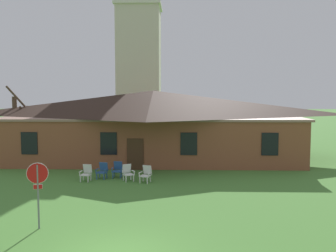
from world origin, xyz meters
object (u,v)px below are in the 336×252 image
at_px(lawn_chair_right_end, 146,174).
at_px(stop_sign, 38,182).
at_px(lawn_chair_by_porch, 86,172).
at_px(lawn_chair_left_end, 118,169).
at_px(lawn_chair_near_door, 103,170).
at_px(lawn_chair_middle, 128,172).

bearing_deg(lawn_chair_right_end, stop_sign, -114.51).
bearing_deg(lawn_chair_by_porch, lawn_chair_left_end, 30.42).
distance_m(stop_sign, lawn_chair_left_end, 9.00).
bearing_deg(lawn_chair_right_end, lawn_chair_near_door, 162.38).
bearing_deg(stop_sign, lawn_chair_left_end, 79.52).
xyz_separation_m(lawn_chair_by_porch, lawn_chair_near_door, (0.82, 0.65, 0.00)).
relative_size(stop_sign, lawn_chair_middle, 2.66).
bearing_deg(lawn_chair_by_porch, lawn_chair_middle, 3.02).
bearing_deg(lawn_chair_right_end, lawn_chair_middle, 163.35).
height_order(lawn_chair_near_door, lawn_chair_left_end, same).
relative_size(lawn_chair_by_porch, lawn_chair_right_end, 1.00).
height_order(lawn_chair_by_porch, lawn_chair_middle, same).
bearing_deg(lawn_chair_middle, lawn_chair_right_end, -16.65).
distance_m(lawn_chair_by_porch, lawn_chair_right_end, 3.51).
bearing_deg(lawn_chair_near_door, lawn_chair_right_end, -17.62).
bearing_deg(lawn_chair_by_porch, lawn_chair_right_end, -3.32).
bearing_deg(stop_sign, lawn_chair_right_end, 65.49).
relative_size(stop_sign, lawn_chair_right_end, 2.66).
relative_size(lawn_chair_near_door, lawn_chair_right_end, 1.00).
relative_size(lawn_chair_middle, lawn_chair_right_end, 1.00).
relative_size(lawn_chair_by_porch, lawn_chair_near_door, 1.00).
xyz_separation_m(lawn_chair_near_door, lawn_chair_middle, (1.58, -0.52, 0.00)).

